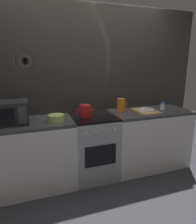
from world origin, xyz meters
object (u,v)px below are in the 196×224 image
Objects in this scene: stove_unit at (93,147)px; spice_jar at (163,106)px; kettle at (85,111)px; microwave at (8,113)px; dish_pile at (146,111)px; pitcher at (121,105)px; mixing_bowl at (56,118)px.

stove_unit is 1.24m from spice_jar.
kettle is 2.71× the size of spice_jar.
microwave reaches higher than dish_pile.
microwave is at bearing -179.95° from stove_unit.
pitcher reaches higher than kettle.
dish_pile is (0.92, -0.03, -0.06)m from kettle.
spice_jar is at bearing 2.80° from mixing_bowl.
mixing_bowl is 0.98m from pitcher.
microwave is at bearing 179.60° from kettle.
mixing_bowl is 1.65m from spice_jar.
microwave is (-1.06, -0.00, 0.59)m from stove_unit.
stove_unit is at bearing 3.75° from kettle.
pitcher is (0.97, 0.15, 0.06)m from mixing_bowl.
mixing_bowl is at bearing -178.65° from dish_pile.
mixing_bowl is at bearing -177.20° from spice_jar.
pitcher is (0.46, 0.09, 0.55)m from stove_unit.
stove_unit is at bearing 177.24° from dish_pile.
dish_pile is at bearing -1.16° from microwave.
spice_jar is at bearing 0.30° from microwave.
stove_unit is at bearing 0.05° from microwave.
kettle is at bearing -170.79° from pitcher.
kettle reaches higher than stove_unit.
microwave is at bearing 172.90° from mixing_bowl.
pitcher is at bearing 173.73° from spice_jar.
dish_pile is (0.80, -0.04, 0.47)m from stove_unit.
mixing_bowl is at bearing -171.04° from kettle.
stove_unit is 8.57× the size of spice_jar.
spice_jar is (0.68, -0.07, -0.05)m from pitcher.
mixing_bowl is 1.00× the size of pitcher.
microwave is at bearing 178.84° from dish_pile.
kettle is (-0.12, -0.01, 0.53)m from stove_unit.
spice_jar is (2.19, 0.01, -0.08)m from microwave.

